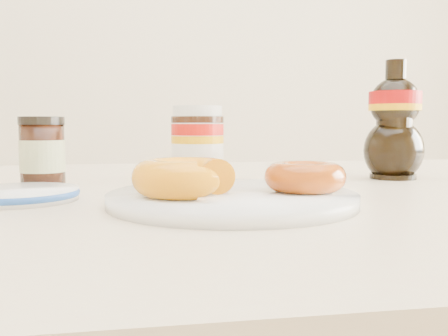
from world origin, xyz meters
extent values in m
cube|color=beige|center=(0.00, 1.75, 1.30)|extent=(3.50, 0.10, 2.60)
cube|color=beige|center=(0.00, 0.10, 0.73)|extent=(1.40, 0.90, 0.04)
cylinder|color=white|center=(-0.08, -0.04, 0.76)|extent=(0.27, 0.27, 0.01)
torus|color=white|center=(-0.08, -0.04, 0.76)|extent=(0.26, 0.26, 0.01)
torus|color=orange|center=(-0.13, -0.05, 0.78)|extent=(0.11, 0.11, 0.04)
torus|color=#9E3F0A|center=(0.00, -0.04, 0.78)|extent=(0.11, 0.11, 0.03)
cylinder|color=white|center=(-0.08, 0.21, 0.80)|extent=(0.08, 0.08, 0.09)
cylinder|color=#960B05|center=(-0.08, 0.21, 0.83)|extent=(0.08, 0.08, 0.02)
cylinder|color=#D89905|center=(-0.08, 0.21, 0.81)|extent=(0.08, 0.08, 0.01)
cylinder|color=black|center=(-0.08, 0.21, 0.84)|extent=(0.08, 0.08, 0.01)
cylinder|color=white|center=(-0.08, 0.21, 0.85)|extent=(0.08, 0.08, 0.02)
cylinder|color=black|center=(-0.30, 0.15, 0.79)|extent=(0.06, 0.06, 0.09)
cylinder|color=beige|center=(-0.30, 0.15, 0.79)|extent=(0.06, 0.06, 0.04)
cylinder|color=black|center=(-0.30, 0.15, 0.84)|extent=(0.06, 0.06, 0.01)
cylinder|color=white|center=(-0.31, 0.03, 0.76)|extent=(0.13, 0.13, 0.01)
torus|color=#1C459A|center=(-0.31, 0.03, 0.76)|extent=(0.13, 0.13, 0.01)
camera|label=1|loc=(-0.18, -0.56, 0.84)|focal=40.00mm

